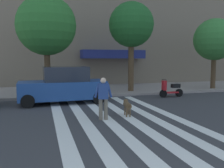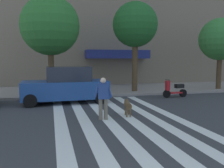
% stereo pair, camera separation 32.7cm
% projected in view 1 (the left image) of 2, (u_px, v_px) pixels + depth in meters
% --- Properties ---
extents(ground_plane, '(160.00, 160.00, 0.00)m').
position_uv_depth(ground_plane, '(88.00, 128.00, 8.37)').
color(ground_plane, '#353538').
extents(sidewalk_far, '(80.00, 6.00, 0.15)m').
position_uv_depth(sidewalk_far, '(63.00, 91.00, 17.58)').
color(sidewalk_far, gray).
rests_on(sidewalk_far, ground_plane).
extents(crosswalk_stripes, '(4.95, 12.68, 0.01)m').
position_uv_depth(crosswalk_stripes, '(127.00, 125.00, 8.75)').
color(crosswalk_stripes, silver).
rests_on(crosswalk_stripes, ground_plane).
extents(parked_car_behind_first, '(4.57, 2.11, 1.94)m').
position_uv_depth(parked_car_behind_first, '(63.00, 86.00, 13.16)').
color(parked_car_behind_first, navy).
rests_on(parked_car_behind_first, ground_plane).
extents(parked_scooter, '(1.63, 0.50, 1.11)m').
position_uv_depth(parked_scooter, '(171.00, 89.00, 15.25)').
color(parked_scooter, black).
rests_on(parked_scooter, ground_plane).
extents(street_tree_nearest, '(3.60, 3.60, 6.02)m').
position_uv_depth(street_tree_nearest, '(46.00, 26.00, 14.83)').
color(street_tree_nearest, '#4C3823').
rests_on(street_tree_nearest, sidewalk_far).
extents(street_tree_middle, '(3.04, 3.04, 6.03)m').
position_uv_depth(street_tree_middle, '(131.00, 25.00, 16.63)').
color(street_tree_middle, '#4C3823').
rests_on(street_tree_middle, sidewalk_far).
extents(street_tree_further, '(3.08, 3.08, 5.19)m').
position_uv_depth(street_tree_further, '(215.00, 40.00, 18.29)').
color(street_tree_further, '#4C3823').
rests_on(street_tree_further, sidewalk_far).
extents(pedestrian_dog_walker, '(0.71, 0.30, 1.64)m').
position_uv_depth(pedestrian_dog_walker, '(103.00, 96.00, 9.48)').
color(pedestrian_dog_walker, '#6B6051').
rests_on(pedestrian_dog_walker, ground_plane).
extents(dog_on_leash, '(0.35, 1.00, 0.65)m').
position_uv_depth(dog_on_leash, '(127.00, 105.00, 10.22)').
color(dog_on_leash, brown).
rests_on(dog_on_leash, ground_plane).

